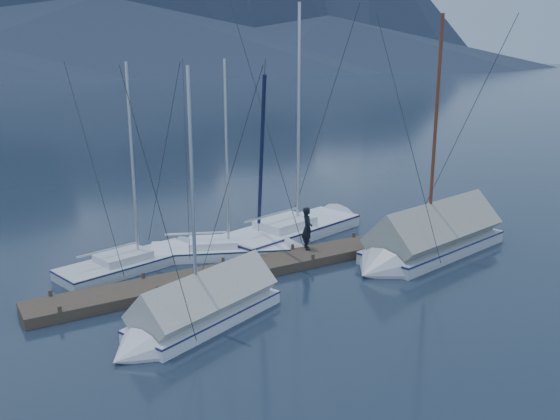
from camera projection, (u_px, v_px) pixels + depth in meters
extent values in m
plane|color=black|center=(310.00, 284.00, 20.42)|extent=(1000.00, 1000.00, 0.00)
cone|color=#192133|center=(103.00, 35.00, 249.17)|extent=(390.00, 390.00, 32.00)
cone|color=#192133|center=(328.00, 43.00, 313.98)|extent=(364.00, 364.00, 28.00)
cube|color=#382D23|center=(280.00, 263.00, 22.03)|extent=(18.00, 1.50, 0.34)
cube|color=black|center=(121.00, 302.00, 19.08)|extent=(3.00, 1.30, 0.30)
cube|color=black|center=(280.00, 268.00, 22.09)|extent=(3.00, 1.30, 0.30)
cube|color=black|center=(401.00, 243.00, 25.10)|extent=(3.00, 1.30, 0.30)
cylinder|color=#382D23|center=(50.00, 296.00, 18.56)|extent=(0.12, 0.12, 0.35)
cylinder|color=#382D23|center=(60.00, 312.00, 17.40)|extent=(0.12, 0.12, 0.35)
cylinder|color=#382D23|center=(143.00, 278.00, 20.06)|extent=(0.12, 0.12, 0.35)
cylinder|color=#382D23|center=(158.00, 291.00, 18.90)|extent=(0.12, 0.12, 0.35)
cylinder|color=#382D23|center=(223.00, 262.00, 21.56)|extent=(0.12, 0.12, 0.35)
cylinder|color=#382D23|center=(241.00, 274.00, 20.41)|extent=(0.12, 0.12, 0.35)
cylinder|color=#382D23|center=(293.00, 249.00, 23.07)|extent=(0.12, 0.12, 0.35)
cylinder|color=#382D23|center=(313.00, 259.00, 21.91)|extent=(0.12, 0.12, 0.35)
cylinder|color=#382D23|center=(354.00, 237.00, 24.57)|extent=(0.12, 0.12, 0.35)
cylinder|color=#382D23|center=(376.00, 246.00, 23.41)|extent=(0.12, 0.12, 0.35)
cylinder|color=#382D23|center=(407.00, 226.00, 26.08)|extent=(0.12, 0.12, 0.35)
cylinder|color=#382D23|center=(431.00, 234.00, 24.92)|extent=(0.12, 0.12, 0.35)
cube|color=silver|center=(130.00, 265.00, 21.94)|extent=(5.55, 3.00, 0.58)
cube|color=silver|center=(131.00, 272.00, 22.00)|extent=(4.59, 2.04, 0.26)
cube|color=#19234C|center=(130.00, 259.00, 21.87)|extent=(5.61, 3.03, 0.05)
cone|color=silver|center=(196.00, 247.00, 24.03)|extent=(1.35, 1.88, 1.69)
cube|color=silver|center=(123.00, 256.00, 21.65)|extent=(2.10, 1.65, 0.26)
cylinder|color=#B2B7BF|center=(132.00, 163.00, 21.22)|extent=(0.11, 0.11, 7.04)
cylinder|color=#B2B7BF|center=(107.00, 250.00, 21.12)|extent=(2.32, 0.66, 0.08)
cylinder|color=#26262B|center=(163.00, 158.00, 22.13)|extent=(0.67, 2.59, 7.05)
cube|color=white|center=(220.00, 252.00, 23.37)|extent=(5.62, 3.71, 0.59)
cube|color=white|center=(220.00, 259.00, 23.44)|extent=(4.57, 2.66, 0.27)
cube|color=#162743|center=(220.00, 246.00, 23.31)|extent=(5.68, 3.75, 0.05)
cone|color=white|center=(296.00, 249.00, 23.81)|extent=(1.57, 1.96, 1.71)
cube|color=white|center=(213.00, 242.00, 23.23)|extent=(2.21, 1.88, 0.27)
cylinder|color=#B2B7BF|center=(227.00, 155.00, 22.45)|extent=(0.11, 0.11, 7.13)
cylinder|color=#B2B7BF|center=(196.00, 233.00, 23.04)|extent=(2.25, 1.01, 0.08)
cylinder|color=#26262B|center=(262.00, 155.00, 22.64)|extent=(1.06, 2.49, 7.14)
cube|color=white|center=(291.00, 233.00, 25.77)|extent=(7.26, 4.05, 0.76)
cube|color=white|center=(291.00, 241.00, 25.85)|extent=(5.99, 2.77, 0.34)
cube|color=#181643|center=(291.00, 226.00, 25.69)|extent=(7.34, 4.09, 0.07)
cone|color=white|center=(346.00, 216.00, 28.55)|extent=(1.80, 2.46, 2.21)
cube|color=white|center=(285.00, 223.00, 25.38)|extent=(2.76, 2.19, 0.34)
cylinder|color=#B2B7BF|center=(298.00, 118.00, 24.83)|extent=(0.14, 0.14, 9.20)
cylinder|color=#B2B7BF|center=(272.00, 215.00, 24.69)|extent=(3.02, 0.92, 0.10)
cylinder|color=#26262B|center=(325.00, 115.00, 26.04)|extent=(0.95, 3.36, 9.21)
cube|color=silver|center=(433.00, 249.00, 23.71)|extent=(7.02, 3.63, 0.71)
cube|color=silver|center=(433.00, 257.00, 23.79)|extent=(5.83, 2.39, 0.32)
cube|color=navy|center=(434.00, 242.00, 23.63)|extent=(7.09, 3.67, 0.06)
cone|color=silver|center=(373.00, 272.00, 21.21)|extent=(1.61, 2.46, 2.28)
cylinder|color=#592819|center=(435.00, 134.00, 22.25)|extent=(0.13, 0.13, 8.63)
cylinder|color=#592819|center=(450.00, 220.00, 24.16)|extent=(2.97, 0.68, 0.10)
cylinder|color=#26262B|center=(409.00, 138.00, 21.16)|extent=(0.68, 3.31, 8.63)
cube|color=gray|center=(435.00, 230.00, 23.51)|extent=(6.70, 3.61, 2.42)
cube|color=silver|center=(206.00, 318.00, 17.53)|extent=(5.21, 3.40, 0.58)
cube|color=silver|center=(206.00, 326.00, 17.60)|extent=(4.24, 2.40, 0.26)
cube|color=#1F1A4F|center=(206.00, 311.00, 17.47)|extent=(5.26, 3.44, 0.05)
cone|color=silver|center=(128.00, 355.00, 15.35)|extent=(1.50, 1.92, 1.68)
cylinder|color=#B2B7BF|center=(192.00, 196.00, 16.31)|extent=(0.11, 0.11, 7.01)
cylinder|color=#B2B7BF|center=(225.00, 284.00, 18.00)|extent=(2.09, 0.87, 0.08)
cylinder|color=#26262B|center=(158.00, 204.00, 15.37)|extent=(0.91, 2.31, 7.02)
cube|color=#AFADA4|center=(205.00, 298.00, 17.37)|extent=(4.99, 3.34, 1.78)
imported|color=black|center=(307.00, 228.00, 22.87)|extent=(0.59, 0.71, 1.67)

